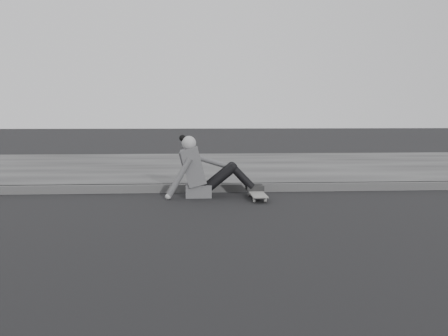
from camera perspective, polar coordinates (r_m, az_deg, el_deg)
name	(u,v)px	position (r m, az deg, el deg)	size (l,w,h in m)	color
ground	(310,230)	(5.12, 9.75, -6.97)	(80.00, 80.00, 0.00)	black
curb	(269,187)	(7.59, 5.16, -2.21)	(24.00, 0.16, 0.12)	#444444
sidewalk	(246,167)	(10.56, 2.57, 0.12)	(24.00, 6.00, 0.12)	#3C3C3C
skateboard	(257,194)	(6.88, 3.79, -2.96)	(0.20, 0.78, 0.09)	gray
seated_woman	(203,171)	(7.03, -2.41, -0.38)	(1.38, 0.46, 0.88)	#4D4D4F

